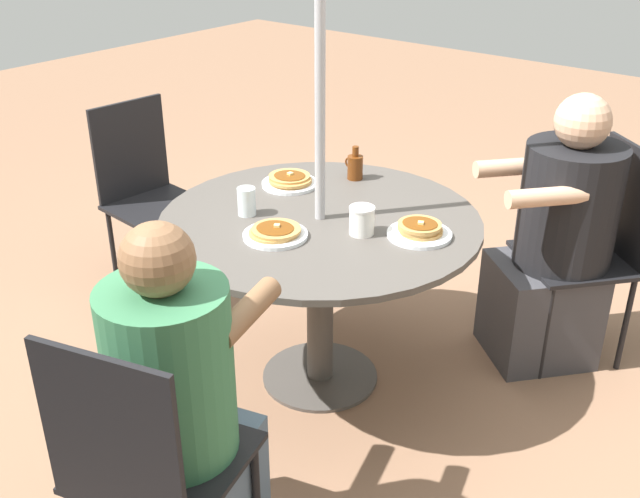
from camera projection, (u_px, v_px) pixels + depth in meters
name	position (u px, v px, depth m)	size (l,w,h in m)	color
ground_plane	(320.00, 377.00, 3.11)	(12.00, 12.00, 0.00)	#8C664C
patio_table	(320.00, 248.00, 2.84)	(1.20, 1.20, 0.73)	#4C4742
umbrella_pole	(320.00, 128.00, 2.62)	(0.04, 0.04, 2.15)	#ADADB2
patio_chair_north	(596.00, 241.00, 3.07)	(0.58, 0.58, 0.92)	black
diner_north	(556.00, 247.00, 3.04)	(0.60, 0.62, 1.14)	#3D3D42
patio_chair_east	(147.00, 187.00, 3.59)	(0.45, 0.45, 0.92)	black
patio_chair_south	(144.00, 461.00, 1.92)	(0.51, 0.51, 0.92)	black
diner_south	(181.00, 422.00, 2.07)	(0.45, 0.53, 1.13)	slate
pancake_plate_a	(290.00, 181.00, 3.06)	(0.23, 0.23, 0.05)	white
pancake_plate_b	(275.00, 233.00, 2.63)	(0.23, 0.23, 0.05)	white
pancake_plate_c	(420.00, 231.00, 2.63)	(0.23, 0.23, 0.06)	white
syrup_bottle	(355.00, 166.00, 3.11)	(0.09, 0.06, 0.14)	#602D0F
coffee_cup	(362.00, 220.00, 2.64)	(0.09, 0.09, 0.10)	white
drinking_glass_a	(247.00, 201.00, 2.78)	(0.07, 0.07, 0.11)	silver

